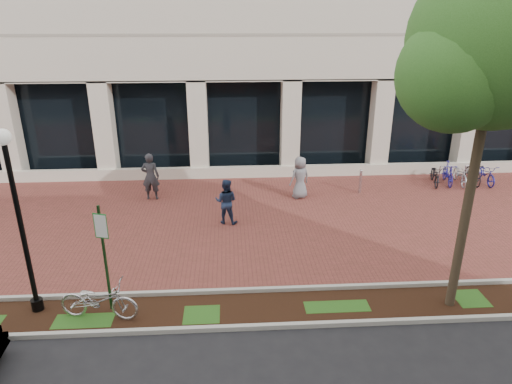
{
  "coord_description": "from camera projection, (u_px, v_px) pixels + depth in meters",
  "views": [
    {
      "loc": [
        -0.7,
        -14.61,
        6.77
      ],
      "look_at": [
        0.15,
        -0.8,
        1.36
      ],
      "focal_mm": 32.0,
      "sensor_mm": 36.0,
      "label": 1
    }
  ],
  "objects": [
    {
      "name": "planting_strip",
      "position": [
        261.0,
        309.0,
        11.2
      ],
      "size": [
        40.0,
        1.5,
        0.01
      ],
      "primitive_type": "cube",
      "color": "black",
      "rests_on": "ground"
    },
    {
      "name": "pedestrian_right",
      "position": [
        300.0,
        178.0,
        17.73
      ],
      "size": [
        0.96,
        0.82,
        1.67
      ],
      "primitive_type": "imported",
      "rotation": [
        0.0,
        0.0,
        3.56
      ],
      "color": "slate",
      "rests_on": "ground"
    },
    {
      "name": "pedestrian_left",
      "position": [
        150.0,
        177.0,
        17.55
      ],
      "size": [
        0.68,
        0.45,
        1.86
      ],
      "primitive_type": "imported",
      "rotation": [
        0.0,
        0.0,
        3.13
      ],
      "color": "#2B2C31",
      "rests_on": "ground"
    },
    {
      "name": "street_tree",
      "position": [
        497.0,
        52.0,
        9.23
      ],
      "size": [
        4.33,
        3.61,
        8.09
      ],
      "color": "#403524",
      "rests_on": "ground"
    },
    {
      "name": "bollard",
      "position": [
        360.0,
        181.0,
        18.32
      ],
      "size": [
        0.12,
        0.12,
        1.0
      ],
      "color": "#B9B9BE",
      "rests_on": "ground"
    },
    {
      "name": "curb_plaza_side",
      "position": [
        259.0,
        290.0,
        11.88
      ],
      "size": [
        40.0,
        0.12,
        0.12
      ],
      "primitive_type": "cube",
      "color": "#A3A299",
      "rests_on": "ground"
    },
    {
      "name": "ground",
      "position": [
        250.0,
        220.0,
        16.09
      ],
      "size": [
        120.0,
        120.0,
        0.0
      ],
      "primitive_type": "plane",
      "color": "black",
      "rests_on": "ground"
    },
    {
      "name": "bike_rack_cluster",
      "position": [
        461.0,
        174.0,
        19.34
      ],
      "size": [
        3.01,
        1.73,
        0.96
      ],
      "rotation": [
        0.0,
        0.0,
        -0.15
      ],
      "color": "black",
      "rests_on": "ground"
    },
    {
      "name": "parking_sign",
      "position": [
        103.0,
        247.0,
        10.57
      ],
      "size": [
        0.34,
        0.07,
        2.77
      ],
      "rotation": [
        0.0,
        0.0,
        -0.31
      ],
      "color": "#133616",
      "rests_on": "ground"
    },
    {
      "name": "locked_bicycle",
      "position": [
        99.0,
        300.0,
        10.71
      ],
      "size": [
        1.99,
        0.97,
        1.0
      ],
      "primitive_type": "imported",
      "rotation": [
        0.0,
        0.0,
        1.41
      ],
      "color": "#BBBABF",
      "rests_on": "ground"
    },
    {
      "name": "pedestrian_mid",
      "position": [
        226.0,
        201.0,
        15.57
      ],
      "size": [
        0.89,
        0.77,
        1.59
      ],
      "primitive_type": "imported",
      "rotation": [
        0.0,
        0.0,
        2.9
      ],
      "color": "#1B2844",
      "rests_on": "ground"
    },
    {
      "name": "lamppost",
      "position": [
        19.0,
        215.0,
        10.26
      ],
      "size": [
        0.36,
        0.36,
        4.53
      ],
      "color": "black",
      "rests_on": "ground"
    },
    {
      "name": "curb_street_side",
      "position": [
        263.0,
        327.0,
        10.49
      ],
      "size": [
        40.0,
        0.12,
        0.12
      ],
      "primitive_type": "cube",
      "color": "#A3A299",
      "rests_on": "ground"
    },
    {
      "name": "brick_plaza",
      "position": [
        250.0,
        220.0,
        16.08
      ],
      "size": [
        40.0,
        9.0,
        0.01
      ],
      "primitive_type": "cube",
      "color": "brown",
      "rests_on": "ground"
    }
  ]
}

